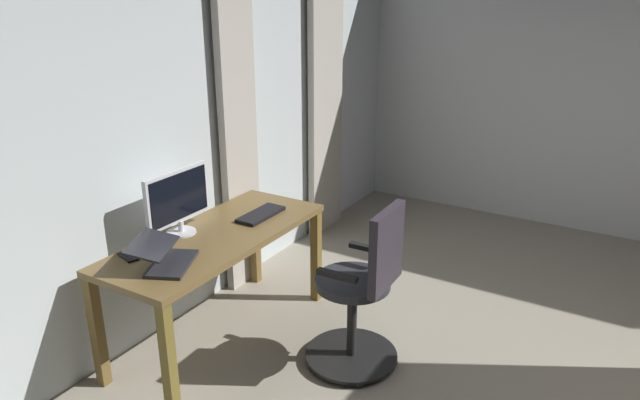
% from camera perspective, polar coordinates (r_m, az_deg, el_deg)
% --- Properties ---
extents(back_room_partition, '(5.79, 0.10, 2.86)m').
position_cam_1_polar(back_room_partition, '(3.87, -13.73, 9.07)').
color(back_room_partition, silver).
rests_on(back_room_partition, ground).
extents(curtain_left_panel, '(0.49, 0.06, 2.65)m').
position_cam_1_polar(curtain_left_panel, '(5.13, 0.56, 11.07)').
color(curtain_left_panel, '#B6AFA3').
rests_on(curtain_left_panel, ground).
extents(curtain_right_panel, '(0.35, 0.06, 2.65)m').
position_cam_1_polar(curtain_right_panel, '(4.14, -8.12, 8.65)').
color(curtain_right_panel, '#B6AFA3').
rests_on(curtain_right_panel, ground).
extents(desk, '(1.53, 0.62, 0.73)m').
position_cam_1_polar(desk, '(3.64, -10.04, -4.65)').
color(desk, brown).
rests_on(desk, ground).
extents(office_chair, '(0.56, 0.56, 1.02)m').
position_cam_1_polar(office_chair, '(3.40, 4.18, -9.13)').
color(office_chair, black).
rests_on(office_chair, ground).
extents(computer_monitor, '(0.50, 0.18, 0.40)m').
position_cam_1_polar(computer_monitor, '(3.58, -13.75, 0.12)').
color(computer_monitor, silver).
rests_on(computer_monitor, desk).
extents(computer_keyboard, '(0.36, 0.15, 0.02)m').
position_cam_1_polar(computer_keyboard, '(3.83, -5.82, -1.41)').
color(computer_keyboard, black).
rests_on(computer_keyboard, desk).
extents(laptop, '(0.43, 0.42, 0.15)m').
position_cam_1_polar(laptop, '(3.25, -15.00, -5.40)').
color(laptop, '#232328').
rests_on(laptop, desk).
extents(cell_phone_by_monitor, '(0.11, 0.16, 0.01)m').
position_cam_1_polar(cell_phone_by_monitor, '(3.42, -18.27, -5.29)').
color(cell_phone_by_monitor, black).
rests_on(cell_phone_by_monitor, desk).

